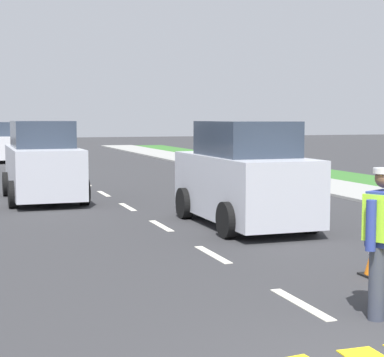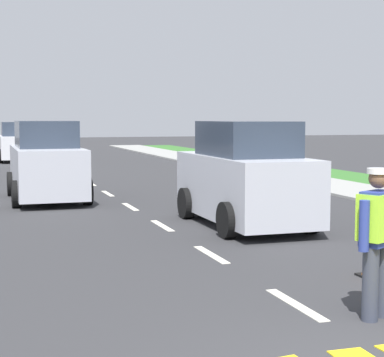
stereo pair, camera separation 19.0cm
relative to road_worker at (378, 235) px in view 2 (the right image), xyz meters
name	(u,v)px [view 2 (the right image)]	position (x,y,z in m)	size (l,w,h in m)	color
ground_plane	(77,176)	(-0.61, 19.04, -0.93)	(96.00, 96.00, 0.00)	#333335
lane_center_line	(63,168)	(-0.61, 23.24, -0.93)	(0.14, 46.40, 0.01)	silver
road_worker	(378,235)	(0.00, 0.00, 0.00)	(0.66, 0.58, 1.67)	#383D4C
traffic_cone_near	(373,255)	(1.04, 1.65, -0.63)	(0.36, 0.36, 0.62)	black
car_oncoming_third	(17,143)	(-2.30, 28.23, -0.01)	(1.97, 3.93, 1.98)	silver
car_outgoing_ahead	(245,178)	(1.01, 6.26, 0.06)	(1.92, 4.08, 2.14)	silver
car_oncoming_lead	(47,163)	(-2.43, 11.82, 0.06)	(1.96, 4.26, 2.12)	silver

